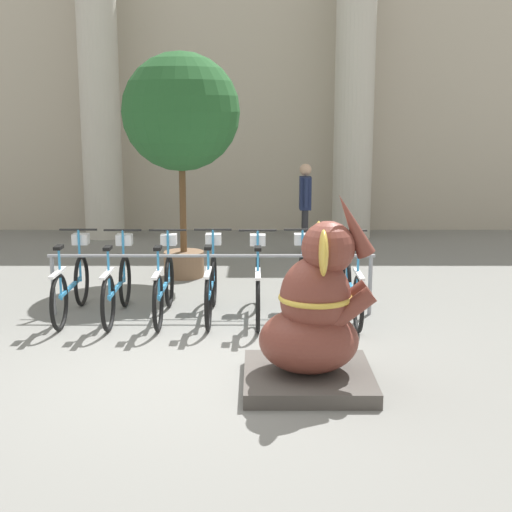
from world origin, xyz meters
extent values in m
plane|color=slate|center=(0.00, 0.00, 0.00)|extent=(60.00, 60.00, 0.00)
cube|color=#B2A893|center=(0.00, 8.60, 3.00)|extent=(20.00, 0.20, 6.00)
cylinder|color=#BCB7A8|center=(-2.49, 7.60, 2.50)|extent=(0.77, 0.77, 5.00)
cylinder|color=#BCB7A8|center=(2.49, 7.60, 2.50)|extent=(0.77, 0.77, 5.00)
cylinder|color=gray|center=(-1.96, 1.95, 0.38)|extent=(0.05, 0.05, 0.75)
cylinder|color=gray|center=(1.99, 1.95, 0.38)|extent=(0.05, 0.05, 0.75)
cylinder|color=gray|center=(0.02, 1.95, 0.75)|extent=(4.05, 0.04, 0.04)
torus|color=black|center=(-1.71, 2.38, 0.33)|extent=(0.05, 0.67, 0.67)
torus|color=black|center=(-1.71, 1.30, 0.33)|extent=(0.05, 0.67, 0.67)
cube|color=#338CC6|center=(-1.71, 1.84, 0.38)|extent=(0.04, 0.98, 0.04)
cube|color=silver|center=(-1.71, 1.30, 0.68)|extent=(0.06, 0.56, 0.03)
cylinder|color=#338CC6|center=(-1.71, 1.40, 0.64)|extent=(0.03, 0.03, 0.61)
cube|color=black|center=(-1.71, 1.40, 0.96)|extent=(0.08, 0.18, 0.04)
cylinder|color=#338CC6|center=(-1.71, 2.34, 0.67)|extent=(0.03, 0.03, 0.68)
cylinder|color=black|center=(-1.71, 2.34, 1.01)|extent=(0.48, 0.03, 0.03)
cube|color=silver|center=(-1.71, 2.44, 0.87)|extent=(0.20, 0.16, 0.14)
torus|color=black|center=(-1.13, 2.34, 0.33)|extent=(0.05, 0.67, 0.67)
torus|color=black|center=(-1.13, 1.26, 0.33)|extent=(0.05, 0.67, 0.67)
cube|color=#338CC6|center=(-1.13, 1.80, 0.38)|extent=(0.04, 0.98, 0.04)
cube|color=silver|center=(-1.13, 1.26, 0.68)|extent=(0.06, 0.56, 0.03)
cylinder|color=#338CC6|center=(-1.13, 1.36, 0.64)|extent=(0.03, 0.03, 0.61)
cube|color=black|center=(-1.13, 1.36, 0.96)|extent=(0.08, 0.18, 0.04)
cylinder|color=#338CC6|center=(-1.13, 2.30, 0.67)|extent=(0.03, 0.03, 0.68)
cylinder|color=black|center=(-1.13, 2.30, 1.01)|extent=(0.48, 0.03, 0.03)
cube|color=silver|center=(-1.13, 2.40, 0.87)|extent=(0.20, 0.16, 0.14)
torus|color=black|center=(-0.56, 2.34, 0.33)|extent=(0.05, 0.67, 0.67)
torus|color=black|center=(-0.56, 1.26, 0.33)|extent=(0.05, 0.67, 0.67)
cube|color=#338CC6|center=(-0.56, 1.80, 0.38)|extent=(0.04, 0.98, 0.04)
cube|color=silver|center=(-0.56, 1.26, 0.68)|extent=(0.06, 0.56, 0.03)
cylinder|color=#338CC6|center=(-0.56, 1.36, 0.64)|extent=(0.03, 0.03, 0.61)
cube|color=black|center=(-0.56, 1.36, 0.96)|extent=(0.08, 0.18, 0.04)
cylinder|color=#338CC6|center=(-0.56, 2.30, 0.67)|extent=(0.03, 0.03, 0.68)
cylinder|color=black|center=(-0.56, 2.30, 1.01)|extent=(0.48, 0.03, 0.03)
cube|color=silver|center=(-0.56, 2.40, 0.87)|extent=(0.20, 0.16, 0.14)
torus|color=black|center=(0.02, 2.38, 0.33)|extent=(0.05, 0.67, 0.67)
torus|color=black|center=(0.02, 1.30, 0.33)|extent=(0.05, 0.67, 0.67)
cube|color=#338CC6|center=(0.02, 1.84, 0.38)|extent=(0.04, 0.98, 0.04)
cube|color=silver|center=(0.02, 1.30, 0.68)|extent=(0.06, 0.56, 0.03)
cylinder|color=#338CC6|center=(0.02, 1.40, 0.64)|extent=(0.03, 0.03, 0.61)
cube|color=black|center=(0.02, 1.40, 0.96)|extent=(0.08, 0.18, 0.04)
cylinder|color=#338CC6|center=(0.02, 2.34, 0.67)|extent=(0.03, 0.03, 0.68)
cylinder|color=black|center=(0.02, 2.34, 1.01)|extent=(0.48, 0.03, 0.03)
cube|color=silver|center=(0.02, 2.44, 0.87)|extent=(0.20, 0.16, 0.14)
torus|color=black|center=(0.59, 2.32, 0.33)|extent=(0.05, 0.67, 0.67)
torus|color=black|center=(0.59, 1.24, 0.33)|extent=(0.05, 0.67, 0.67)
cube|color=#338CC6|center=(0.59, 1.78, 0.38)|extent=(0.04, 0.98, 0.04)
cube|color=silver|center=(0.59, 1.24, 0.68)|extent=(0.06, 0.56, 0.03)
cylinder|color=#338CC6|center=(0.59, 1.34, 0.64)|extent=(0.03, 0.03, 0.61)
cube|color=black|center=(0.59, 1.34, 0.96)|extent=(0.08, 0.18, 0.04)
cylinder|color=#338CC6|center=(0.59, 2.28, 0.67)|extent=(0.03, 0.03, 0.68)
cylinder|color=black|center=(0.59, 2.28, 1.01)|extent=(0.48, 0.03, 0.03)
cube|color=silver|center=(0.59, 2.38, 0.87)|extent=(0.20, 0.16, 0.14)
torus|color=black|center=(1.16, 2.37, 0.33)|extent=(0.05, 0.67, 0.67)
torus|color=black|center=(1.16, 1.29, 0.33)|extent=(0.05, 0.67, 0.67)
cube|color=#338CC6|center=(1.16, 1.83, 0.38)|extent=(0.04, 0.98, 0.04)
cube|color=silver|center=(1.16, 1.29, 0.68)|extent=(0.06, 0.56, 0.03)
cylinder|color=#338CC6|center=(1.16, 1.39, 0.64)|extent=(0.03, 0.03, 0.61)
cube|color=black|center=(1.16, 1.39, 0.96)|extent=(0.08, 0.18, 0.04)
cylinder|color=#338CC6|center=(1.16, 2.33, 0.67)|extent=(0.03, 0.03, 0.68)
cylinder|color=black|center=(1.16, 2.33, 1.01)|extent=(0.48, 0.03, 0.03)
cube|color=silver|center=(1.16, 2.43, 0.87)|extent=(0.20, 0.16, 0.14)
torus|color=black|center=(1.74, 2.30, 0.33)|extent=(0.05, 0.67, 0.67)
torus|color=black|center=(1.74, 1.22, 0.33)|extent=(0.05, 0.67, 0.67)
cube|color=#338CC6|center=(1.74, 1.76, 0.38)|extent=(0.04, 0.98, 0.04)
cube|color=silver|center=(1.74, 1.22, 0.68)|extent=(0.06, 0.56, 0.03)
cylinder|color=#338CC6|center=(1.74, 1.32, 0.64)|extent=(0.03, 0.03, 0.61)
cube|color=black|center=(1.74, 1.32, 0.96)|extent=(0.08, 0.18, 0.04)
cylinder|color=#338CC6|center=(1.74, 2.26, 0.67)|extent=(0.03, 0.03, 0.68)
cylinder|color=black|center=(1.74, 2.26, 1.01)|extent=(0.48, 0.03, 0.03)
cube|color=silver|center=(1.74, 2.36, 0.87)|extent=(0.20, 0.16, 0.14)
cube|color=#4C4742|center=(1.05, -0.40, 0.07)|extent=(1.19, 1.19, 0.13)
ellipsoid|color=brown|center=(1.05, -0.40, 0.43)|extent=(0.92, 0.81, 0.59)
ellipsoid|color=brown|center=(1.11, -0.40, 0.84)|extent=(0.65, 0.59, 0.76)
sphere|color=brown|center=(1.21, -0.40, 1.30)|extent=(0.49, 0.49, 0.49)
ellipsoid|color=gold|center=(1.15, -0.15, 1.30)|extent=(0.08, 0.35, 0.41)
ellipsoid|color=gold|center=(1.15, -0.64, 1.30)|extent=(0.08, 0.35, 0.41)
cone|color=brown|center=(1.43, -0.40, 1.50)|extent=(0.41, 0.17, 0.61)
cylinder|color=brown|center=(1.40, -0.26, 0.76)|extent=(0.48, 0.16, 0.43)
cylinder|color=brown|center=(1.40, -0.53, 0.76)|extent=(0.48, 0.16, 0.43)
torus|color=gold|center=(1.11, -0.40, 0.84)|extent=(0.68, 0.68, 0.05)
cylinder|color=#28282D|center=(1.45, 6.11, 0.39)|extent=(0.11, 0.11, 0.78)
cylinder|color=#28282D|center=(1.45, 5.94, 0.39)|extent=(0.11, 0.11, 0.78)
cube|color=#1E284C|center=(1.45, 6.02, 1.07)|extent=(0.20, 0.32, 0.58)
sphere|color=tan|center=(1.45, 6.02, 1.49)|extent=(0.21, 0.21, 0.21)
cylinder|color=#1E284C|center=(1.45, 6.22, 1.10)|extent=(0.07, 0.07, 0.53)
cylinder|color=#1E284C|center=(1.45, 5.82, 1.10)|extent=(0.07, 0.07, 0.53)
cylinder|color=brown|center=(-0.54, 4.06, 0.20)|extent=(0.62, 0.62, 0.39)
cylinder|color=brown|center=(-0.54, 4.06, 1.09)|extent=(0.10, 0.10, 1.40)
sphere|color=#235628|center=(-0.54, 4.06, 2.50)|extent=(1.75, 1.75, 1.75)
camera|label=1|loc=(0.57, -6.66, 2.49)|focal=50.00mm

